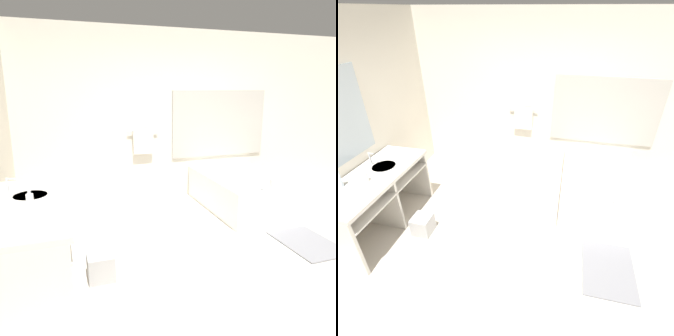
{
  "view_description": "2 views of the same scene",
  "coord_description": "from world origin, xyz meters",
  "views": [
    {
      "loc": [
        -1.58,
        -2.82,
        1.81
      ],
      "look_at": [
        -0.33,
        0.84,
        0.86
      ],
      "focal_mm": 35.0,
      "sensor_mm": 36.0,
      "label": 1
    },
    {
      "loc": [
        0.44,
        -2.22,
        2.66
      ],
      "look_at": [
        -0.28,
        0.75,
        0.78
      ],
      "focal_mm": 28.0,
      "sensor_mm": 36.0,
      "label": 2
    }
  ],
  "objects": [
    {
      "name": "ground_plane",
      "position": [
        0.0,
        0.0,
        0.0
      ],
      "size": [
        16.0,
        16.0,
        0.0
      ],
      "primitive_type": "plane",
      "color": "beige",
      "rests_on": "ground"
    },
    {
      "name": "soap_dispenser",
      "position": [
        -1.84,
        -0.05,
        0.91
      ],
      "size": [
        0.06,
        0.06,
        0.15
      ],
      "color": "white",
      "rests_on": "vanity_counter"
    },
    {
      "name": "sink_faucet",
      "position": [
        -2.04,
        0.31,
        0.93
      ],
      "size": [
        0.09,
        0.04,
        0.18
      ],
      "color": "silver",
      "rests_on": "vanity_counter"
    },
    {
      "name": "wall_back_with_blinds",
      "position": [
        0.04,
        2.23,
        1.34
      ],
      "size": [
        7.4,
        0.13,
        2.7
      ],
      "color": "silver",
      "rests_on": "ground_plane"
    },
    {
      "name": "waste_bin",
      "position": [
        -1.28,
        0.08,
        0.13
      ],
      "size": [
        0.25,
        0.25,
        0.26
      ],
      "color": "#B2B2B2",
      "rests_on": "ground_plane"
    },
    {
      "name": "vanity_counter",
      "position": [
        -1.86,
        0.09,
        0.62
      ],
      "size": [
        0.66,
        1.59,
        0.84
      ],
      "color": "silver",
      "rests_on": "ground_plane"
    },
    {
      "name": "bathtub",
      "position": [
        1.05,
        1.37,
        0.28
      ],
      "size": [
        1.1,
        1.64,
        0.63
      ],
      "color": "white",
      "rests_on": "ground_plane"
    },
    {
      "name": "bath_mat",
      "position": [
        1.15,
        0.02,
        0.01
      ],
      "size": [
        0.59,
        0.81,
        0.02
      ],
      "color": "slate",
      "rests_on": "ground_plane"
    }
  ]
}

